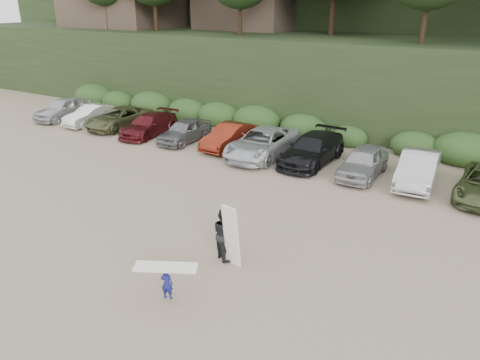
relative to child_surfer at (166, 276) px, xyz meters
The scene contains 4 objects.
ground 4.14m from the child_surfer, 108.91° to the left, with size 120.00×120.00×0.00m, color tan.
parked_cars 14.55m from the child_surfer, 109.05° to the left, with size 33.88×6.07×1.61m.
child_surfer is the anchor object (origin of this frame).
adult_surfer 2.92m from the child_surfer, 85.23° to the left, with size 1.40×1.10×2.25m.
Camera 1 is at (9.47, -13.05, 8.67)m, focal length 35.00 mm.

